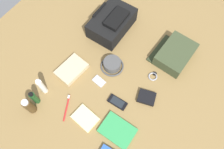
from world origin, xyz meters
The scene contains 15 objects.
ground_plane centered at (0.00, 0.00, -0.01)m, with size 2.64×2.02×0.02m, color olive.
backpack centered at (0.34, 0.23, 0.07)m, with size 0.35×0.23×0.15m.
toiletry_pouch centered at (0.37, -0.27, 0.04)m, with size 0.29×0.26×0.09m.
bucket_hat centered at (0.07, 0.04, 0.03)m, with size 0.16×0.16×0.06m.
cologne_bottle centered at (-0.47, 0.29, 0.07)m, with size 0.05×0.05×0.15m.
shampoo_bottle centered at (-0.41, 0.30, 0.07)m, with size 0.04×0.04×0.14m.
toothpaste_tube centered at (-0.33, 0.31, 0.08)m, with size 0.03×0.03×0.16m.
travel_guidebook centered at (-0.28, -0.23, 0.01)m, with size 0.15×0.20×0.02m.
cell_phone centered at (-0.13, -0.13, 0.01)m, with size 0.06×0.13×0.01m.
media_player centered at (-0.08, 0.05, 0.01)m, with size 0.06×0.09×0.01m.
wristwatch centered at (0.16, -0.23, 0.01)m, with size 0.07×0.06×0.01m.
toothbrush centered at (-0.33, 0.12, 0.01)m, with size 0.16×0.08×0.02m.
wallet centered at (0.00, -0.27, 0.01)m, with size 0.09×0.11×0.02m, color black.
notepad centered at (-0.33, -0.02, 0.01)m, with size 0.11×0.15×0.02m, color beige.
folded_towel centered at (-0.11, 0.26, 0.02)m, with size 0.20×0.14×0.04m, color #C6B289.
Camera 1 is at (-0.49, -0.33, 1.29)m, focal length 33.42 mm.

